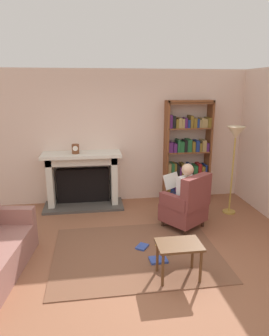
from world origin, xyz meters
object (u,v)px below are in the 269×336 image
at_px(mantel_clock, 75,149).
at_px(floor_lamp, 235,140).
at_px(bookshelf, 187,153).
at_px(seated_reader, 182,192).
at_px(side_table, 179,249).
at_px(fireplace, 83,178).
at_px(armchair_reading, 187,205).

distance_m(mantel_clock, floor_lamp, 2.99).
xyz_separation_m(bookshelf, floor_lamp, (0.62, -0.83, 0.40)).
height_order(seated_reader, side_table, seated_reader).
xyz_separation_m(fireplace, floor_lamp, (2.79, -0.80, 0.83)).
xyz_separation_m(fireplace, side_table, (1.24, -2.64, -0.18)).
bearing_deg(side_table, floor_lamp, 49.84).
distance_m(fireplace, floor_lamp, 3.02).
bearing_deg(armchair_reading, side_table, 33.18).
distance_m(fireplace, side_table, 2.92).
height_order(seated_reader, floor_lamp, floor_lamp).
height_order(fireplace, armchair_reading, fireplace).
bearing_deg(side_table, seated_reader, 72.14).
distance_m(bookshelf, armchair_reading, 1.51).
height_order(mantel_clock, seated_reader, mantel_clock).
relative_size(mantel_clock, armchair_reading, 0.19).
bearing_deg(mantel_clock, bookshelf, 3.40).
height_order(fireplace, mantel_clock, mantel_clock).
xyz_separation_m(mantel_clock, bookshelf, (2.28, 0.14, -0.19)).
xyz_separation_m(fireplace, seated_reader, (1.70, -1.21, 0.04)).
bearing_deg(side_table, armchair_reading, 68.40).
distance_m(mantel_clock, armchair_reading, 2.36).
height_order(fireplace, seated_reader, seated_reader).
height_order(bookshelf, seated_reader, bookshelf).
bearing_deg(bookshelf, seated_reader, -110.81).
height_order(fireplace, side_table, fireplace).
distance_m(seated_reader, floor_lamp, 1.41).
bearing_deg(seated_reader, armchair_reading, 90.00).
height_order(bookshelf, floor_lamp, bookshelf).
xyz_separation_m(mantel_clock, floor_lamp, (2.90, -0.69, 0.21)).
relative_size(fireplace, bookshelf, 0.75).
xyz_separation_m(fireplace, bookshelf, (2.17, 0.03, 0.43)).
bearing_deg(fireplace, bookshelf, 0.87).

